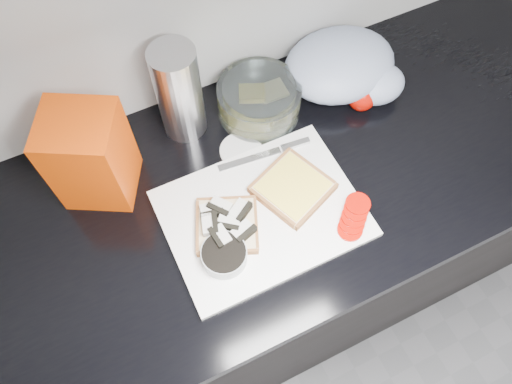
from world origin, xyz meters
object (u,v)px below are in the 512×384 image
(glass_bowl, at_px, (259,100))
(steel_canister, at_px, (179,93))
(bread_bag, at_px, (91,156))
(cutting_board, at_px, (262,213))

(glass_bowl, distance_m, steel_canister, 0.19)
(bread_bag, distance_m, steel_canister, 0.23)
(steel_canister, bearing_deg, glass_bowl, -11.99)
(cutting_board, distance_m, bread_bag, 0.36)
(cutting_board, height_order, steel_canister, steel_canister)
(glass_bowl, height_order, bread_bag, bread_bag)
(glass_bowl, distance_m, bread_bag, 0.39)
(cutting_board, bearing_deg, steel_canister, 101.59)
(cutting_board, xyz_separation_m, bread_bag, (-0.27, 0.21, 0.10))
(cutting_board, distance_m, glass_bowl, 0.27)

